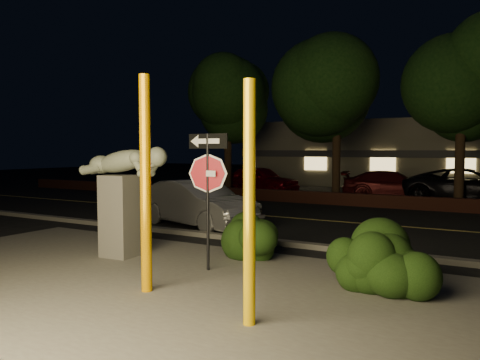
# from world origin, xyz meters

# --- Properties ---
(ground) EXTENTS (90.00, 90.00, 0.00)m
(ground) POSITION_xyz_m (0.00, 10.00, 0.00)
(ground) COLOR black
(ground) RESTS_ON ground
(patio) EXTENTS (14.00, 6.00, 0.02)m
(patio) POSITION_xyz_m (0.00, -1.00, 0.01)
(patio) COLOR #4C4944
(patio) RESTS_ON ground
(road) EXTENTS (80.00, 8.00, 0.01)m
(road) POSITION_xyz_m (0.00, 7.00, 0.01)
(road) COLOR black
(road) RESTS_ON ground
(lane_marking) EXTENTS (80.00, 0.12, 0.00)m
(lane_marking) POSITION_xyz_m (0.00, 7.00, 0.02)
(lane_marking) COLOR tan
(lane_marking) RESTS_ON road
(curb) EXTENTS (80.00, 0.25, 0.12)m
(curb) POSITION_xyz_m (0.00, 2.90, 0.06)
(curb) COLOR #4C4944
(curb) RESTS_ON ground
(brick_wall) EXTENTS (40.00, 0.35, 0.50)m
(brick_wall) POSITION_xyz_m (0.00, 11.30, 0.25)
(brick_wall) COLOR #492017
(brick_wall) RESTS_ON ground
(parking_lot) EXTENTS (40.00, 12.00, 0.01)m
(parking_lot) POSITION_xyz_m (0.00, 17.00, 0.01)
(parking_lot) COLOR black
(parking_lot) RESTS_ON ground
(building) EXTENTS (22.00, 10.20, 4.00)m
(building) POSITION_xyz_m (0.00, 24.99, 2.00)
(building) COLOR #686453
(building) RESTS_ON ground
(tree_far_a) EXTENTS (4.60, 4.60, 7.43)m
(tree_far_a) POSITION_xyz_m (-8.00, 13.00, 5.34)
(tree_far_a) COLOR black
(tree_far_a) RESTS_ON ground
(tree_far_b) EXTENTS (5.20, 5.20, 8.41)m
(tree_far_b) POSITION_xyz_m (-2.50, 13.20, 6.05)
(tree_far_b) COLOR black
(tree_far_b) RESTS_ON ground
(tree_far_c) EXTENTS (4.80, 4.80, 7.84)m
(tree_far_c) POSITION_xyz_m (2.50, 12.80, 5.66)
(tree_far_c) COLOR black
(tree_far_c) RESTS_ON ground
(yellow_pole_left) EXTENTS (0.17, 0.17, 3.37)m
(yellow_pole_left) POSITION_xyz_m (-0.77, -1.41, 1.68)
(yellow_pole_left) COLOR #D88D00
(yellow_pole_left) RESTS_ON ground
(yellow_pole_right) EXTENTS (0.15, 0.15, 3.09)m
(yellow_pole_right) POSITION_xyz_m (1.29, -1.85, 1.54)
(yellow_pole_right) COLOR #FABD04
(yellow_pole_right) RESTS_ON ground
(signpost) EXTENTS (0.85, 0.09, 2.51)m
(signpost) POSITION_xyz_m (-0.65, 0.13, 1.79)
(signpost) COLOR black
(signpost) RESTS_ON ground
(sculpture) EXTENTS (2.13, 0.70, 2.28)m
(sculpture) POSITION_xyz_m (-2.80, 0.20, 1.41)
(sculpture) COLOR #4C4944
(sculpture) RESTS_ON ground
(hedge_center) EXTENTS (2.01, 1.33, 0.96)m
(hedge_center) POSITION_xyz_m (-0.11, 1.42, 0.48)
(hedge_center) COLOR black
(hedge_center) RESTS_ON ground
(hedge_right) EXTENTS (1.71, 1.32, 0.99)m
(hedge_right) POSITION_xyz_m (2.23, 0.44, 0.50)
(hedge_right) COLOR black
(hedge_right) RESTS_ON ground
(hedge_far_right) EXTENTS (1.79, 1.42, 1.08)m
(hedge_far_right) POSITION_xyz_m (2.49, 0.48, 0.54)
(hedge_far_right) COLOR black
(hedge_far_right) RESTS_ON ground
(silver_sedan) EXTENTS (4.31, 2.51, 1.34)m
(silver_sedan) POSITION_xyz_m (-3.69, 4.14, 0.67)
(silver_sedan) COLOR #B0B0B5
(silver_sedan) RESTS_ON ground
(parked_car_red) EXTENTS (4.34, 2.25, 1.41)m
(parked_car_red) POSITION_xyz_m (-6.89, 14.32, 0.71)
(parked_car_red) COLOR #67030E
(parked_car_red) RESTS_ON ground
(parked_car_darkred) EXTENTS (4.71, 2.69, 1.29)m
(parked_car_darkred) POSITION_xyz_m (-0.32, 14.45, 0.64)
(parked_car_darkred) COLOR #420D0F
(parked_car_darkred) RESTS_ON ground
(parked_car_dark) EXTENTS (5.32, 2.68, 1.44)m
(parked_car_dark) POSITION_xyz_m (2.72, 14.70, 0.72)
(parked_car_dark) COLOR black
(parked_car_dark) RESTS_ON ground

